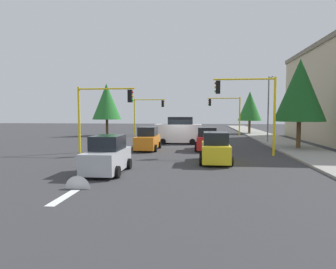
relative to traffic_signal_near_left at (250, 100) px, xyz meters
The scene contains 17 objects.
ground_plane 9.25m from the traffic_signal_near_left, 136.37° to the right, with size 120.00×120.00×0.00m, color #353538.
sidewalk_kerb 12.66m from the traffic_signal_near_left, 156.51° to the left, with size 80.00×4.00×0.15m, color gray.
lane_arrow_near 11.10m from the traffic_signal_near_left, 57.69° to the right, with size 2.40×1.10×1.10m.
lane_arrow_mid 15.02m from the traffic_signal_near_left, 37.14° to the right, with size 2.40×1.10×1.10m.
traffic_signal_near_left is the anchor object (origin of this frame).
traffic_signal_far_right 23.00m from the traffic_signal_near_left, 150.43° to the right, with size 0.36×4.59×5.25m.
traffic_signal_near_right 11.35m from the traffic_signal_near_left, 90.00° to the right, with size 0.36×4.59×5.21m.
traffic_signal_far_left 20.00m from the traffic_signal_near_left, behind, with size 0.36×4.59×5.40m.
street_lamp_curbside 10.22m from the traffic_signal_near_left, 160.09° to the left, with size 2.15×0.28×7.00m.
tree_roadside_far 24.30m from the traffic_signal_near_left, behind, with size 3.55×3.55×6.47m.
tree_roadside_near 6.31m from the traffic_signal_near_left, 129.92° to the left, with size 4.26×4.26×7.79m.
tree_opposite_side 24.58m from the traffic_signal_near_left, 137.11° to the right, with size 3.99×3.99×7.28m.
delivery_van_white 10.33m from the traffic_signal_near_left, 143.64° to the right, with size 2.22×4.80×2.77m.
car_yellow 5.58m from the traffic_signal_near_left, 36.14° to the right, with size 3.94×2.01×1.98m.
car_silver 11.84m from the traffic_signal_near_left, 48.62° to the right, with size 3.86×2.01×1.98m.
car_red 5.28m from the traffic_signal_near_left, 132.39° to the right, with size 3.95×2.02×1.98m.
car_orange 9.13m from the traffic_signal_near_left, 107.17° to the right, with size 4.13×1.97×1.98m.
Camera 1 is at (28.84, 2.10, 3.17)m, focal length 32.05 mm.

